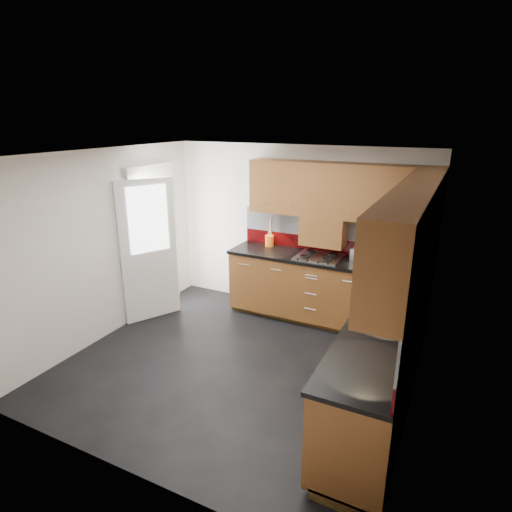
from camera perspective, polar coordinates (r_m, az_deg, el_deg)
The scene contains 14 objects.
room at distance 4.55m, azimuth -2.62°, elevation 2.00°, with size 4.00×3.80×2.64m.
base_cabinets at distance 5.20m, azimuth 11.96°, elevation -8.81°, with size 2.70×3.20×0.95m.
countertop at distance 5.00m, azimuth 12.13°, elevation -3.91°, with size 2.72×3.22×0.04m.
backsplash at distance 5.06m, azimuth 15.42°, elevation -0.38°, with size 2.70×3.20×0.54m.
upper_cabinets at distance 4.77m, azimuth 15.14°, elevation 6.36°, with size 2.50×3.20×0.72m.
extractor_hood at distance 5.89m, azimuth 8.99°, elevation 3.35°, with size 0.60×0.33×0.40m, color #5B3714.
glass_cabinet at distance 4.98m, azimuth 21.27°, elevation 6.54°, with size 0.32×0.80×0.66m.
back_door at distance 6.25m, azimuth -13.64°, elevation 1.55°, with size 0.42×1.19×2.04m.
gas_hob at distance 5.83m, azimuth 8.34°, elevation -0.11°, with size 0.60×0.52×0.05m.
utensil_pot at distance 6.28m, azimuth 1.82°, elevation 2.22°, with size 0.13×0.13×0.47m.
toaster at distance 5.74m, azimuth 13.87°, elevation 0.03°, with size 0.28×0.21×0.19m.
food_processor at distance 4.47m, azimuth 17.55°, elevation -5.04°, with size 0.17×0.17×0.28m.
paper_towel at distance 5.01m, azimuth 19.77°, elevation -2.69°, with size 0.13×0.13×0.26m, color white.
orange_cloth at distance 5.25m, azimuth 18.53°, elevation -3.06°, with size 0.14×0.12×0.02m, color orange.
Camera 1 is at (2.12, -3.82, 2.76)m, focal length 30.00 mm.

